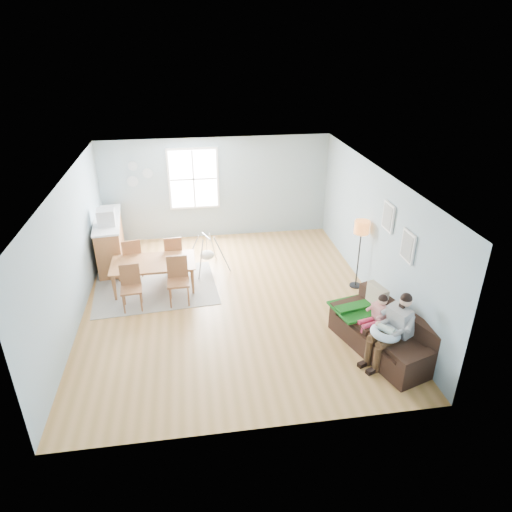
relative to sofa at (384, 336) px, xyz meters
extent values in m
cube|color=#AA793C|center=(-2.50, 2.03, -0.32)|extent=(8.40, 9.40, 0.08)
cube|color=white|center=(-2.50, 2.03, 2.72)|extent=(8.40, 9.40, 0.60)
cube|color=#8EA8BA|center=(-2.50, 6.69, 1.07)|extent=(8.40, 0.08, 3.90)
cube|color=#8EA8BA|center=(-2.50, -2.63, 1.07)|extent=(8.40, 0.08, 3.90)
cube|color=#8EA8BA|center=(-6.66, 2.03, 1.07)|extent=(0.08, 9.40, 3.90)
cube|color=#8EA8BA|center=(1.66, 2.03, 1.07)|extent=(0.08, 9.40, 3.90)
cube|color=white|center=(-3.10, 5.50, 1.37)|extent=(1.32, 0.06, 1.62)
cube|color=white|center=(-3.10, 5.47, 1.37)|extent=(1.20, 0.02, 1.50)
cube|color=white|center=(-3.10, 5.46, 1.37)|extent=(1.20, 0.03, 0.04)
cube|color=white|center=(-3.10, 5.46, 1.37)|extent=(0.04, 0.03, 1.50)
cube|color=white|center=(0.47, 0.53, 1.47)|extent=(0.04, 0.44, 0.54)
cube|color=slate|center=(0.44, 0.53, 1.47)|extent=(0.01, 0.36, 0.46)
cube|color=white|center=(0.47, 1.43, 1.67)|extent=(0.04, 0.44, 0.54)
cube|color=slate|center=(0.44, 1.43, 1.67)|extent=(0.01, 0.36, 0.46)
cylinder|color=#A7BBC8|center=(-4.60, 5.50, 1.77)|extent=(0.24, 0.02, 0.24)
cylinder|color=#A7BBC8|center=(-4.25, 5.50, 1.57)|extent=(0.26, 0.02, 0.26)
cylinder|color=#A7BBC8|center=(-4.65, 5.50, 1.37)|extent=(0.28, 0.02, 0.28)
cube|color=black|center=(-0.05, -0.02, -0.09)|extent=(1.43, 2.15, 0.40)
cube|color=black|center=(0.26, 0.09, 0.32)|extent=(0.80, 1.94, 0.41)
cube|color=black|center=(0.23, -0.87, 0.19)|extent=(0.87, 0.45, 0.15)
cube|color=black|center=(-0.34, 0.83, 0.19)|extent=(0.87, 0.45, 0.15)
cube|color=#145817|center=(-0.28, 0.60, 0.23)|extent=(1.06, 0.96, 0.04)
cube|color=tan|center=(0.03, 0.56, 0.45)|extent=(0.25, 0.50, 0.48)
cube|color=#969799|center=(0.11, -0.26, 0.49)|extent=(0.45, 0.50, 0.55)
sphere|color=#E0A889|center=(0.16, -0.23, 0.86)|extent=(0.20, 0.20, 0.20)
sphere|color=black|center=(0.16, -0.23, 0.90)|extent=(0.19, 0.19, 0.19)
cylinder|color=#372314|center=(-0.16, -0.47, 0.23)|extent=(0.45, 0.29, 0.15)
cylinder|color=#372314|center=(-0.24, -0.28, 0.23)|extent=(0.45, 0.29, 0.15)
cylinder|color=#372314|center=(-0.35, -0.55, -0.04)|extent=(0.12, 0.12, 0.49)
cylinder|color=#372314|center=(-0.43, -0.36, -0.04)|extent=(0.12, 0.12, 0.49)
cube|color=black|center=(-0.42, -0.57, -0.24)|extent=(0.24, 0.17, 0.08)
cube|color=black|center=(-0.50, -0.38, -0.24)|extent=(0.24, 0.17, 0.08)
torus|color=silver|center=(-0.17, -0.36, 0.34)|extent=(0.65, 0.64, 0.21)
cylinder|color=silver|center=(-0.17, -0.36, 0.41)|extent=(0.27, 0.29, 0.12)
sphere|color=#E0A889|center=(-0.26, -0.22, 0.43)|extent=(0.10, 0.10, 0.10)
cube|color=silver|center=(-0.06, 0.17, 0.38)|extent=(0.28, 0.30, 0.36)
sphere|color=#E0A889|center=(-0.04, 0.18, 0.63)|extent=(0.17, 0.17, 0.17)
sphere|color=black|center=(-0.04, 0.18, 0.66)|extent=(0.16, 0.16, 0.16)
cylinder|color=#D33357|center=(-0.27, 0.05, 0.23)|extent=(0.31, 0.16, 0.09)
cylinder|color=#D33357|center=(-0.31, 0.18, 0.23)|extent=(0.31, 0.16, 0.09)
cylinder|color=#D33357|center=(-0.41, 0.01, 0.06)|extent=(0.07, 0.07, 0.29)
cylinder|color=#D33357|center=(-0.44, 0.14, 0.06)|extent=(0.07, 0.07, 0.29)
cylinder|color=black|center=(0.30, 2.23, -0.27)|extent=(0.27, 0.27, 0.03)
cylinder|color=black|center=(0.30, 2.23, 0.40)|extent=(0.03, 0.03, 1.37)
cylinder|color=orange|center=(0.30, 2.23, 1.13)|extent=(0.31, 0.31, 0.27)
cube|color=white|center=(0.20, -0.06, -0.04)|extent=(0.53, 0.50, 0.48)
cube|color=black|center=(0.01, -0.01, -0.04)|extent=(0.13, 0.32, 0.39)
cube|color=gray|center=(-4.10, 2.81, -0.28)|extent=(2.77, 2.20, 0.01)
imported|color=brown|center=(-4.10, 2.81, 0.03)|extent=(1.82, 1.04, 0.63)
cube|color=brown|center=(-4.51, 2.04, 0.16)|extent=(0.45, 0.45, 0.04)
cube|color=brown|center=(-4.53, 2.22, 0.41)|extent=(0.40, 0.07, 0.46)
cylinder|color=brown|center=(-4.67, 1.85, -0.06)|extent=(0.04, 0.04, 0.45)
cylinder|color=brown|center=(-4.33, 1.88, -0.06)|extent=(0.04, 0.04, 0.45)
cylinder|color=brown|center=(-4.70, 2.19, -0.06)|extent=(0.04, 0.04, 0.45)
cylinder|color=brown|center=(-4.36, 2.22, -0.06)|extent=(0.04, 0.04, 0.45)
cube|color=brown|center=(-3.58, 2.11, 0.20)|extent=(0.46, 0.46, 0.04)
cube|color=brown|center=(-3.58, 2.32, 0.47)|extent=(0.43, 0.05, 0.49)
cylinder|color=brown|center=(-3.75, 1.93, -0.04)|extent=(0.04, 0.04, 0.48)
cylinder|color=brown|center=(-3.39, 1.93, -0.04)|extent=(0.04, 0.04, 0.48)
cylinder|color=brown|center=(-3.76, 2.29, -0.04)|extent=(0.04, 0.04, 0.48)
cylinder|color=brown|center=(-3.40, 2.30, -0.04)|extent=(0.04, 0.04, 0.48)
cube|color=brown|center=(-4.63, 3.50, 0.18)|extent=(0.52, 0.52, 0.04)
cube|color=brown|center=(-4.59, 3.31, 0.44)|extent=(0.41, 0.13, 0.47)
cylinder|color=brown|center=(-4.50, 3.71, -0.05)|extent=(0.04, 0.04, 0.46)
cylinder|color=brown|center=(-4.84, 3.63, -0.05)|extent=(0.04, 0.04, 0.46)
cylinder|color=brown|center=(-4.43, 3.36, -0.05)|extent=(0.04, 0.04, 0.46)
cylinder|color=brown|center=(-4.77, 3.29, -0.05)|extent=(0.04, 0.04, 0.46)
cube|color=brown|center=(-3.70, 3.57, 0.17)|extent=(0.45, 0.45, 0.04)
cube|color=brown|center=(-3.68, 3.38, 0.42)|extent=(0.40, 0.07, 0.46)
cylinder|color=brown|center=(-3.54, 3.76, -0.06)|extent=(0.04, 0.04, 0.45)
cylinder|color=brown|center=(-3.88, 3.73, -0.06)|extent=(0.04, 0.04, 0.45)
cylinder|color=brown|center=(-3.51, 3.42, -0.06)|extent=(0.04, 0.04, 0.45)
cylinder|color=brown|center=(-3.85, 3.39, -0.06)|extent=(0.04, 0.04, 0.45)
cube|color=brown|center=(-5.20, 4.29, 0.26)|extent=(0.74, 2.01, 1.09)
cube|color=white|center=(-5.20, 4.29, 0.82)|extent=(0.79, 2.06, 0.04)
cube|color=silver|center=(-5.14, 3.91, 1.03)|extent=(0.42, 0.40, 0.37)
cube|color=black|center=(-5.33, 3.90, 1.03)|extent=(0.05, 0.30, 0.26)
cylinder|color=silver|center=(-2.91, 3.56, 0.56)|extent=(0.20, 0.46, 0.04)
ellipsoid|color=silver|center=(-2.91, 3.56, 0.08)|extent=(0.35, 0.35, 0.21)
cylinder|color=silver|center=(-2.91, 3.56, 0.32)|extent=(0.01, 0.01, 0.38)
cylinder|color=silver|center=(-3.07, 3.21, 0.15)|extent=(0.19, 0.39, 0.84)
cylinder|color=silver|center=(-2.57, 3.40, 0.15)|extent=(0.38, 0.21, 0.84)
cylinder|color=silver|center=(-3.26, 3.72, 0.15)|extent=(0.38, 0.21, 0.84)
cylinder|color=silver|center=(-2.76, 3.90, 0.15)|extent=(0.19, 0.39, 0.84)
camera|label=1|loc=(-3.22, -6.16, 4.81)|focal=32.00mm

